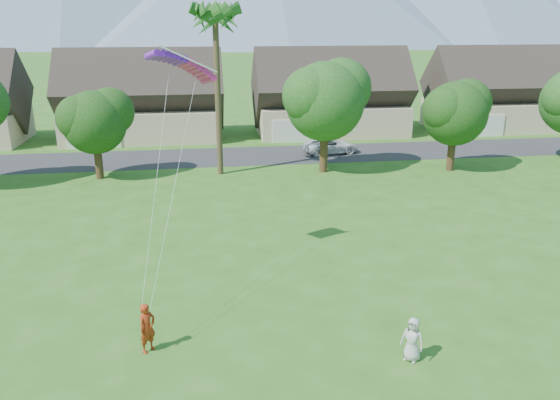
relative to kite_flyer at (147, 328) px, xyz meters
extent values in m
cube|color=#2D2D30|center=(5.47, 29.03, -0.92)|extent=(90.00, 7.00, 0.01)
imported|color=#A02E12|center=(0.00, 0.00, 0.00)|extent=(0.79, 0.79, 1.85)
imported|color=#B7B7B3|center=(9.10, -1.86, -0.11)|extent=(0.94, 0.91, 1.63)
imported|color=silver|center=(13.46, 29.03, -0.25)|extent=(5.15, 2.95, 1.35)
cube|color=beige|center=(-3.53, 38.03, 0.57)|extent=(15.00, 8.00, 3.00)
cube|color=#382D28|center=(-3.53, 38.03, 3.86)|extent=(15.75, 8.15, 8.15)
cube|color=silver|center=(-7.73, 33.97, 0.17)|extent=(4.80, 0.12, 2.20)
cube|color=beige|center=(15.47, 38.03, 0.57)|extent=(15.00, 8.00, 3.00)
cube|color=#382D28|center=(15.47, 38.03, 3.86)|extent=(15.75, 8.15, 8.15)
cube|color=silver|center=(11.27, 33.97, 0.17)|extent=(4.80, 0.12, 2.20)
cube|color=beige|center=(34.47, 38.03, 0.57)|extent=(15.00, 8.00, 3.00)
cube|color=#382D28|center=(34.47, 38.03, 3.86)|extent=(15.75, 8.15, 8.15)
cube|color=silver|center=(30.27, 33.97, 0.17)|extent=(4.80, 0.12, 2.20)
cylinder|color=#47301C|center=(-5.53, 23.53, 0.16)|extent=(0.56, 0.56, 2.18)
sphere|color=#214916|center=(-5.53, 23.53, 3.29)|extent=(4.62, 4.62, 4.62)
cylinder|color=#47301C|center=(11.47, 23.03, 0.48)|extent=(0.62, 0.62, 2.82)
sphere|color=#214916|center=(11.47, 23.03, 4.53)|extent=(5.98, 5.98, 5.98)
cylinder|color=#47301C|center=(21.47, 22.03, 0.22)|extent=(0.58, 0.58, 2.30)
sphere|color=#214916|center=(21.47, 22.03, 3.54)|extent=(4.90, 4.90, 4.90)
cylinder|color=#4C3D26|center=(3.47, 23.53, 5.07)|extent=(0.44, 0.44, 12.00)
sphere|color=#286021|center=(3.47, 23.53, 11.37)|extent=(3.00, 3.00, 3.00)
cube|color=purple|center=(0.79, 7.01, 8.65)|extent=(1.76, 1.51, 0.50)
cube|color=#CD2672|center=(2.27, 7.01, 8.65)|extent=(1.76, 1.51, 0.50)
camera|label=1|loc=(2.26, -17.39, 10.35)|focal=35.00mm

